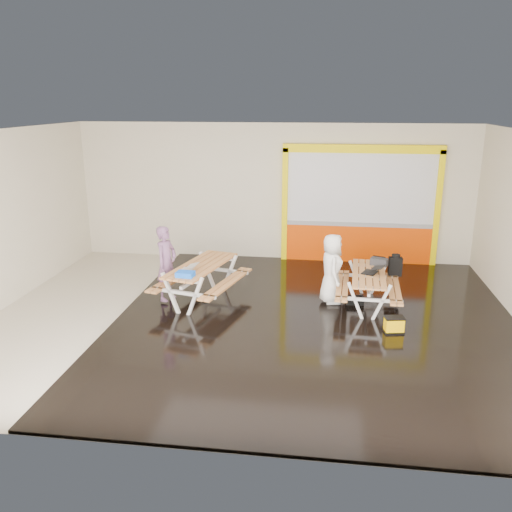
# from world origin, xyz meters

# --- Properties ---
(room) EXTENTS (10.02, 8.02, 3.52)m
(room) POSITION_xyz_m (0.00, 0.00, 1.75)
(room) COLOR beige
(room) RESTS_ON ground
(deck) EXTENTS (7.50, 7.98, 0.05)m
(deck) POSITION_xyz_m (1.25, 0.00, 0.03)
(deck) COLOR black
(deck) RESTS_ON room
(kiosk) EXTENTS (3.88, 0.16, 3.00)m
(kiosk) POSITION_xyz_m (2.20, 3.93, 1.44)
(kiosk) COLOR #E44000
(kiosk) RESTS_ON room
(picnic_table_left) EXTENTS (1.86, 2.34, 0.82)m
(picnic_table_left) POSITION_xyz_m (-1.11, 0.73, 0.63)
(picnic_table_left) COLOR #BE8049
(picnic_table_left) RESTS_ON deck
(picnic_table_right) EXTENTS (1.34, 1.91, 0.74)m
(picnic_table_right) POSITION_xyz_m (2.27, 0.90, 0.57)
(picnic_table_right) COLOR #BE8049
(picnic_table_right) RESTS_ON deck
(person_left) EXTENTS (0.51, 0.64, 1.54)m
(person_left) POSITION_xyz_m (-1.80, 0.61, 0.86)
(person_left) COLOR #754D72
(person_left) RESTS_ON deck
(person_right) EXTENTS (0.55, 0.75, 1.42)m
(person_right) POSITION_xyz_m (1.53, 0.97, 0.78)
(person_right) COLOR white
(person_right) RESTS_ON deck
(laptop_left) EXTENTS (0.37, 0.34, 0.14)m
(laptop_left) POSITION_xyz_m (-1.26, 0.33, 0.87)
(laptop_left) COLOR silver
(laptop_left) RESTS_ON picnic_table_left
(laptop_right) EXTENTS (0.51, 0.48, 0.17)m
(laptop_right) POSITION_xyz_m (2.34, 0.89, 0.80)
(laptop_right) COLOR black
(laptop_right) RESTS_ON picnic_table_right
(blue_pouch) EXTENTS (0.35, 0.26, 0.10)m
(blue_pouch) POSITION_xyz_m (-1.23, -0.05, 0.87)
(blue_pouch) COLOR blue
(blue_pouch) RESTS_ON picnic_table_left
(toolbox) EXTENTS (0.38, 0.28, 0.20)m
(toolbox) POSITION_xyz_m (2.51, 1.43, 0.82)
(toolbox) COLOR black
(toolbox) RESTS_ON picnic_table_right
(backpack) EXTENTS (0.28, 0.19, 0.46)m
(backpack) POSITION_xyz_m (2.88, 1.71, 0.67)
(backpack) COLOR black
(backpack) RESTS_ON picnic_table_right
(dark_case) EXTENTS (0.37, 0.28, 0.13)m
(dark_case) POSITION_xyz_m (2.02, 0.98, 0.12)
(dark_case) COLOR black
(dark_case) RESTS_ON deck
(fluke_bag) EXTENTS (0.38, 0.28, 0.29)m
(fluke_bag) POSITION_xyz_m (2.65, -0.35, 0.19)
(fluke_bag) COLOR black
(fluke_bag) RESTS_ON deck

